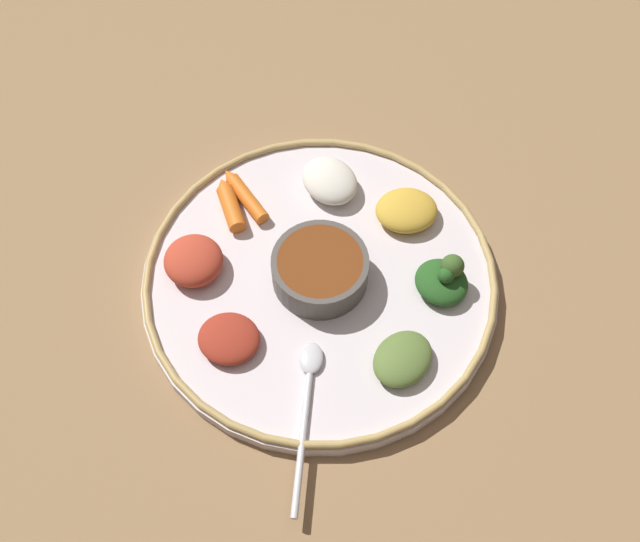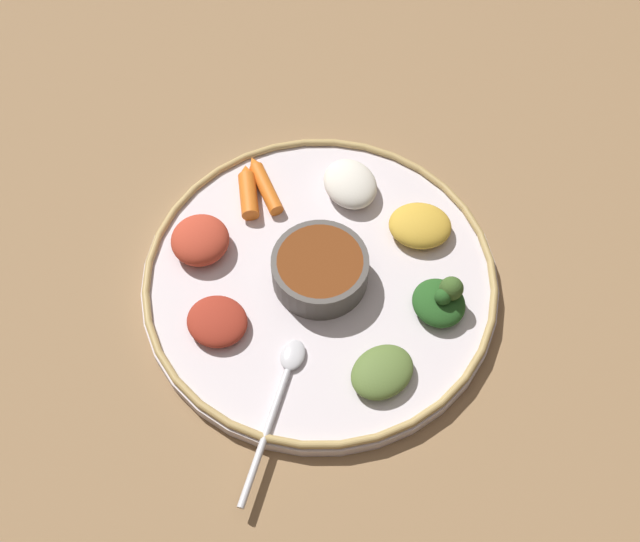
{
  "view_description": "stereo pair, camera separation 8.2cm",
  "coord_description": "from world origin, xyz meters",
  "px_view_note": "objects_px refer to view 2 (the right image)",
  "views": [
    {
      "loc": [
        -0.42,
        0.04,
        0.74
      ],
      "look_at": [
        0.0,
        0.0,
        0.03
      ],
      "focal_mm": 44.21,
      "sensor_mm": 36.0,
      "label": 1
    },
    {
      "loc": [
        -0.42,
        -0.04,
        0.74
      ],
      "look_at": [
        0.0,
        0.0,
        0.03
      ],
      "focal_mm": 44.21,
      "sensor_mm": 36.0,
      "label": 2
    }
  ],
  "objects_px": {
    "greens_pile": "(441,300)",
    "carrot_outer": "(248,191)",
    "spoon": "(280,393)",
    "center_bowl": "(320,269)",
    "carrot_near_spoon": "(264,185)"
  },
  "relations": [
    {
      "from": "center_bowl",
      "to": "spoon",
      "type": "height_order",
      "value": "center_bowl"
    },
    {
      "from": "greens_pile",
      "to": "carrot_outer",
      "type": "distance_m",
      "value": 0.25
    },
    {
      "from": "greens_pile",
      "to": "carrot_outer",
      "type": "xyz_separation_m",
      "value": [
        0.12,
        0.22,
        -0.01
      ]
    },
    {
      "from": "spoon",
      "to": "carrot_outer",
      "type": "relative_size",
      "value": 2.39
    },
    {
      "from": "greens_pile",
      "to": "center_bowl",
      "type": "bearing_deg",
      "value": 79.38
    },
    {
      "from": "carrot_near_spoon",
      "to": "greens_pile",
      "type": "bearing_deg",
      "value": -124.0
    },
    {
      "from": "spoon",
      "to": "greens_pile",
      "type": "xyz_separation_m",
      "value": [
        0.11,
        -0.15,
        0.01
      ]
    },
    {
      "from": "center_bowl",
      "to": "carrot_near_spoon",
      "type": "distance_m",
      "value": 0.13
    },
    {
      "from": "carrot_outer",
      "to": "greens_pile",
      "type": "bearing_deg",
      "value": -119.62
    },
    {
      "from": "greens_pile",
      "to": "carrot_near_spoon",
      "type": "bearing_deg",
      "value": 56.0
    },
    {
      "from": "carrot_near_spoon",
      "to": "center_bowl",
      "type": "bearing_deg",
      "value": -146.5
    },
    {
      "from": "spoon",
      "to": "greens_pile",
      "type": "relative_size",
      "value": 2.23
    },
    {
      "from": "greens_pile",
      "to": "carrot_outer",
      "type": "relative_size",
      "value": 1.07
    },
    {
      "from": "center_bowl",
      "to": "spoon",
      "type": "bearing_deg",
      "value": 168.78
    },
    {
      "from": "center_bowl",
      "to": "carrot_outer",
      "type": "distance_m",
      "value": 0.13
    }
  ]
}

